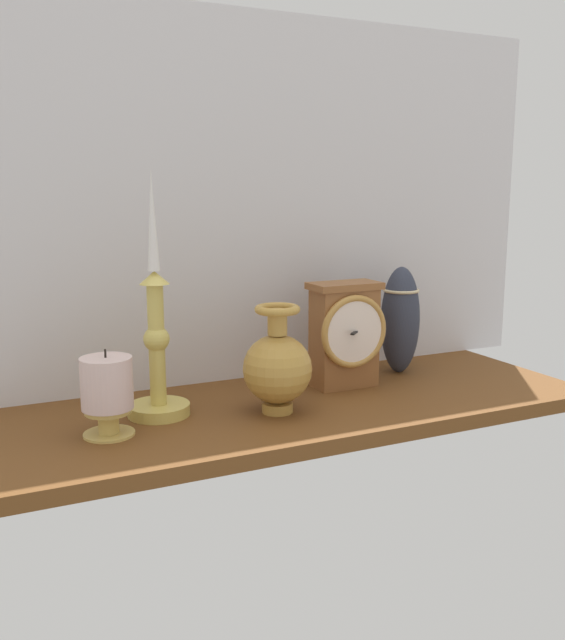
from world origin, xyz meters
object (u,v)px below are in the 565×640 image
(tall_ceramic_vase, at_px, (400,319))
(candlestick_tall_left, at_px, (157,349))
(pillar_candle_front, at_px, (107,391))
(mantel_clock, at_px, (346,333))
(brass_vase_bulbous, at_px, (277,366))

(tall_ceramic_vase, bearing_deg, candlestick_tall_left, -173.68)
(pillar_candle_front, relative_size, tall_ceramic_vase, 0.62)
(mantel_clock, distance_m, brass_vase_bulbous, 0.19)
(candlestick_tall_left, distance_m, pillar_candle_front, 0.11)
(tall_ceramic_vase, bearing_deg, pillar_candle_front, -169.12)
(mantel_clock, height_order, pillar_candle_front, mantel_clock)
(brass_vase_bulbous, relative_size, tall_ceramic_vase, 0.84)
(mantel_clock, xyz_separation_m, candlestick_tall_left, (-0.34, -0.02, 0.01))
(candlestick_tall_left, relative_size, brass_vase_bulbous, 2.20)
(candlestick_tall_left, relative_size, pillar_candle_front, 2.98)
(mantel_clock, xyz_separation_m, tall_ceramic_vase, (0.14, 0.04, 0.01))
(candlestick_tall_left, bearing_deg, brass_vase_bulbous, -21.02)
(mantel_clock, distance_m, pillar_candle_front, 0.44)
(pillar_candle_front, height_order, tall_ceramic_vase, tall_ceramic_vase)
(tall_ceramic_vase, bearing_deg, mantel_clock, -164.78)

